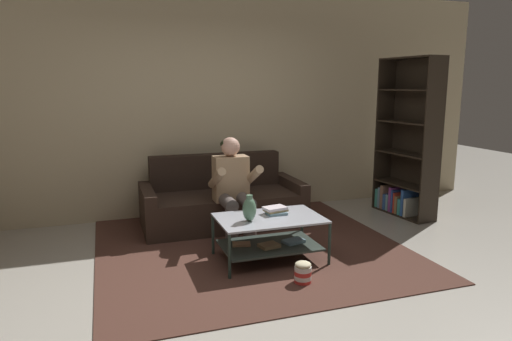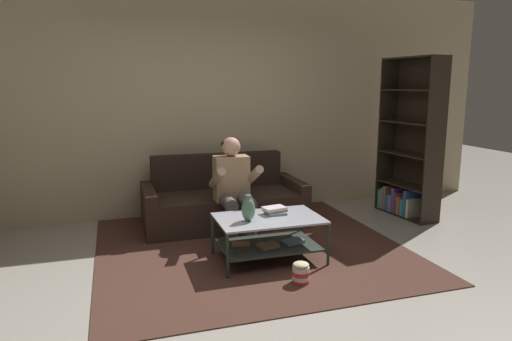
{
  "view_description": "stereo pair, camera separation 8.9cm",
  "coord_description": "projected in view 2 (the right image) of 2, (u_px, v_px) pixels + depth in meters",
  "views": [
    {
      "loc": [
        -1.16,
        -3.39,
        1.69
      ],
      "look_at": [
        0.34,
        1.01,
        0.81
      ],
      "focal_mm": 32.0,
      "sensor_mm": 36.0,
      "label": 1
    },
    {
      "loc": [
        -1.07,
        -3.42,
        1.69
      ],
      "look_at": [
        0.34,
        1.01,
        0.81
      ],
      "focal_mm": 32.0,
      "sensor_mm": 36.0,
      "label": 2
    }
  ],
  "objects": [
    {
      "name": "bookshelf",
      "position": [
        409.0,
        155.0,
        5.87
      ],
      "size": [
        0.4,
        0.9,
        2.02
      ],
      "color": "black",
      "rests_on": "ground"
    },
    {
      "name": "person_seated_center",
      "position": [
        234.0,
        185.0,
        5.0
      ],
      "size": [
        0.5,
        0.58,
        1.11
      ],
      "color": "#564C48",
      "rests_on": "ground"
    },
    {
      "name": "ground",
      "position": [
        254.0,
        288.0,
        3.84
      ],
      "size": [
        16.8,
        16.8,
        0.0
      ],
      "primitive_type": "plane",
      "color": "#ABA699"
    },
    {
      "name": "book_stack",
      "position": [
        275.0,
        210.0,
        4.47
      ],
      "size": [
        0.25,
        0.19,
        0.07
      ],
      "color": "#759AA8",
      "rests_on": "coffee_table"
    },
    {
      "name": "back_partition",
      "position": [
        197.0,
        103.0,
        5.87
      ],
      "size": [
        8.4,
        0.12,
        2.9
      ],
      "primitive_type": "cube",
      "color": "#C4B08A",
      "rests_on": "ground"
    },
    {
      "name": "popcorn_tub",
      "position": [
        301.0,
        273.0,
        3.9
      ],
      "size": [
        0.15,
        0.15,
        0.2
      ],
      "color": "red",
      "rests_on": "ground"
    },
    {
      "name": "vase",
      "position": [
        248.0,
        209.0,
        4.23
      ],
      "size": [
        0.13,
        0.13,
        0.25
      ],
      "color": "#517A5C",
      "rests_on": "coffee_table"
    },
    {
      "name": "area_rug",
      "position": [
        247.0,
        243.0,
        4.91
      ],
      "size": [
        3.09,
        3.23,
        0.01
      ],
      "color": "#4C2D24",
      "rests_on": "ground"
    },
    {
      "name": "coffee_table",
      "position": [
        269.0,
        232.0,
        4.39
      ],
      "size": [
        1.0,
        0.65,
        0.43
      ],
      "color": "#B0B4BF",
      "rests_on": "ground"
    },
    {
      "name": "couch",
      "position": [
        223.0,
        202.0,
        5.55
      ],
      "size": [
        1.91,
        0.88,
        0.83
      ],
      "color": "#30221A",
      "rests_on": "ground"
    }
  ]
}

